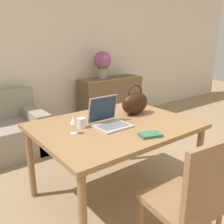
% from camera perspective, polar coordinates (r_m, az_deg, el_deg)
% --- Properties ---
extents(ground_plane, '(14.00, 14.00, 0.00)m').
position_cam_1_polar(ground_plane, '(2.40, 13.16, -23.38)').
color(ground_plane, '#997F60').
extents(wall_back, '(10.00, 0.06, 2.70)m').
position_cam_1_polar(wall_back, '(4.12, -16.86, 13.67)').
color(wall_back, beige).
rests_on(wall_back, ground_plane).
extents(dining_table, '(1.42, 1.09, 0.76)m').
position_cam_1_polar(dining_table, '(2.32, 0.66, -4.47)').
color(dining_table, olive).
rests_on(dining_table, ground_plane).
extents(chair, '(0.48, 0.48, 0.95)m').
position_cam_1_polar(chair, '(1.81, 17.59, -18.19)').
color(chair, olive).
rests_on(chair, ground_plane).
extents(sideboard, '(1.16, 0.40, 0.83)m').
position_cam_1_polar(sideboard, '(4.53, -0.32, 2.62)').
color(sideboard, brown).
rests_on(sideboard, ground_plane).
extents(laptop, '(0.30, 0.30, 0.25)m').
position_cam_1_polar(laptop, '(2.25, -0.92, -1.33)').
color(laptop, '#ADADB2').
rests_on(laptop, dining_table).
extents(drinking_glass, '(0.08, 0.08, 0.09)m').
position_cam_1_polar(drinking_glass, '(2.20, -7.02, -2.49)').
color(drinking_glass, silver).
rests_on(drinking_glass, dining_table).
extents(wine_glass, '(0.06, 0.06, 0.15)m').
position_cam_1_polar(wine_glass, '(2.06, -8.77, -2.10)').
color(wine_glass, silver).
rests_on(wine_glass, dining_table).
extents(handbag, '(0.31, 0.17, 0.31)m').
position_cam_1_polar(handbag, '(2.56, 5.26, 2.10)').
color(handbag, black).
rests_on(handbag, dining_table).
extents(flower_vase, '(0.30, 0.30, 0.46)m').
position_cam_1_polar(flower_vase, '(4.37, -2.20, 11.27)').
color(flower_vase, '#9E998E').
rests_on(flower_vase, sideboard).
extents(book, '(0.20, 0.16, 0.02)m').
position_cam_1_polar(book, '(2.04, 8.73, -5.17)').
color(book, '#336B4C').
rests_on(book, dining_table).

